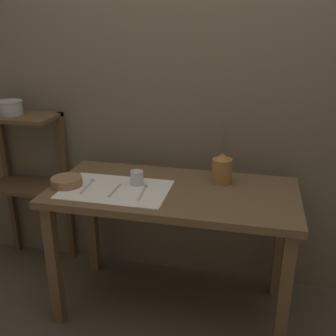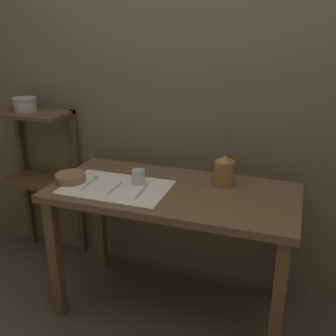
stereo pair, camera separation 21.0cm
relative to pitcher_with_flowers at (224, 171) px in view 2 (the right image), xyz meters
name	(u,v)px [view 2 (the right image)]	position (x,y,z in m)	size (l,w,h in m)	color
ground_plane	(172,306)	(-0.25, -0.15, -0.87)	(12.00, 12.00, 0.00)	brown
stone_wall_back	(196,99)	(-0.25, 0.28, 0.33)	(7.00, 0.06, 2.40)	#6B5E4C
wooden_table	(173,208)	(-0.25, -0.15, -0.19)	(1.35, 0.65, 0.78)	brown
wooden_shelf_unit	(40,159)	(-1.31, 0.13, -0.12)	(0.49, 0.28, 1.09)	brown
linen_cloth	(116,187)	(-0.55, -0.23, -0.08)	(0.58, 0.38, 0.00)	white
pitcher_with_flowers	(224,171)	(0.00, 0.00, 0.00)	(0.11, 0.11, 0.37)	olive
wooden_bowl	(71,178)	(-0.83, -0.24, -0.06)	(0.17, 0.17, 0.05)	#8E6B47
glass_tumbler_near	(138,177)	(-0.45, -0.14, -0.04)	(0.07, 0.07, 0.08)	silver
spoon_inner	(93,180)	(-0.71, -0.19, -0.08)	(0.03, 0.19, 0.02)	#A8A8AD
fork_outer	(115,188)	(-0.55, -0.25, -0.08)	(0.01, 0.18, 0.00)	#A8A8AD
spoon_outer	(144,188)	(-0.40, -0.20, -0.08)	(0.03, 0.19, 0.02)	#A8A8AD
metal_pot_large	(25,104)	(-1.35, 0.09, 0.27)	(0.15, 0.15, 0.09)	#A8A8AD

